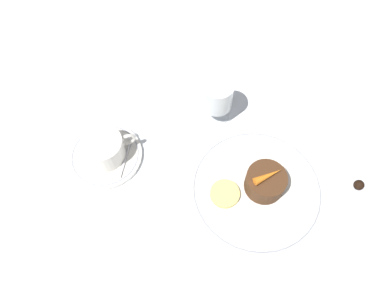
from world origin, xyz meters
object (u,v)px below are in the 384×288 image
Objects in this scene: dinner_plate at (256,190)px; dessert_cake at (265,182)px; fork at (331,156)px; coffee_cup at (104,148)px; wine_glass at (217,97)px.

dessert_cake is (0.01, -0.00, 0.03)m from dinner_plate.
fork is 2.44× the size of dessert_cake.
dinner_plate is 2.49× the size of coffee_cup.
wine_glass reaches higher than dessert_cake.
coffee_cup is 1.40× the size of dessert_cake.
fork is at bearing 3.46° from dinner_plate.
dinner_plate is 0.21m from wine_glass.
dinner_plate is 1.42× the size of fork.
fork is (0.43, -0.17, -0.04)m from coffee_cup.
dinner_plate reaches higher than fork.
coffee_cup is 1.00× the size of wine_glass.
dinner_plate is at bearing -36.06° from coffee_cup.
coffee_cup is at bearing 145.33° from dessert_cake.
fork is (0.18, -0.18, -0.07)m from wine_glass.
dinner_plate is 0.18m from fork.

